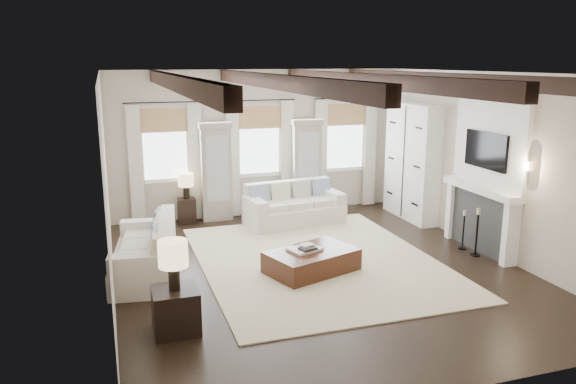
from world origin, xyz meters
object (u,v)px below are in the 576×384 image
object	(u,v)px
sofa_back	(293,207)
sofa_left	(149,253)
side_table_front	(176,310)
ottoman	(312,261)
side_table_back	(187,211)

from	to	relation	value
sofa_back	sofa_left	world-z (taller)	sofa_left
sofa_back	side_table_front	world-z (taller)	sofa_back
ottoman	sofa_back	bearing A→B (deg)	58.56
ottoman	side_table_front	bearing A→B (deg)	-168.40
sofa_back	side_table_back	distance (m)	2.27
sofa_left	ottoman	distance (m)	2.63
ottoman	side_table_back	size ratio (longest dim) A/B	2.66
sofa_back	ottoman	size ratio (longest dim) A/B	1.50
sofa_left	ottoman	bearing A→B (deg)	-15.66
sofa_back	sofa_left	distance (m)	3.77
sofa_left	side_table_back	world-z (taller)	sofa_left
side_table_front	sofa_back	bearing A→B (deg)	54.54
sofa_back	side_table_front	size ratio (longest dim) A/B	3.74
sofa_back	ottoman	bearing A→B (deg)	-102.48
ottoman	side_table_front	size ratio (longest dim) A/B	2.48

